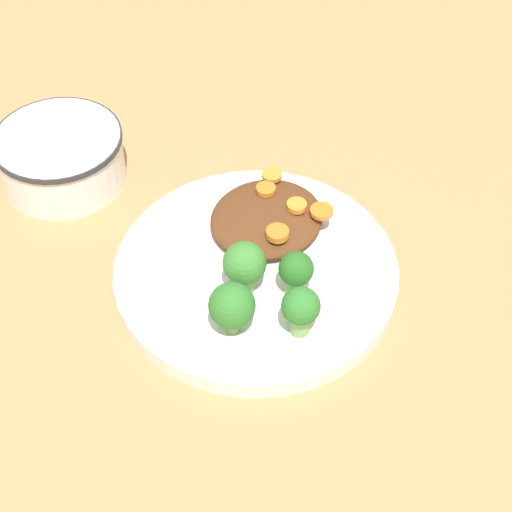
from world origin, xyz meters
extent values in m
plane|color=tan|center=(0.00, 0.00, 0.00)|extent=(4.00, 4.00, 0.00)
cylinder|color=white|center=(0.00, 0.00, 0.01)|extent=(0.27, 0.27, 0.02)
torus|color=white|center=(0.00, 0.00, 0.02)|extent=(0.27, 0.27, 0.01)
cylinder|color=white|center=(-0.05, 0.24, 0.03)|extent=(0.13, 0.13, 0.06)
cylinder|color=#333338|center=(-0.05, 0.24, 0.05)|extent=(0.13, 0.13, 0.01)
cylinder|color=white|center=(-0.05, 0.24, 0.05)|extent=(0.11, 0.11, 0.01)
ellipsoid|color=#5B3319|center=(0.04, 0.03, 0.03)|extent=(0.11, 0.11, 0.02)
cylinder|color=#759E51|center=(-0.07, -0.04, 0.03)|extent=(0.01, 0.01, 0.02)
sphere|color=#337A2D|center=(-0.07, -0.04, 0.05)|extent=(0.04, 0.04, 0.04)
cylinder|color=#7FA85B|center=(0.01, -0.05, 0.03)|extent=(0.02, 0.02, 0.02)
sphere|color=#286B23|center=(0.01, -0.05, 0.05)|extent=(0.03, 0.03, 0.03)
cylinder|color=#7FA85B|center=(-0.02, -0.08, 0.03)|extent=(0.02, 0.02, 0.02)
sphere|color=#337A2D|center=(-0.02, -0.08, 0.05)|extent=(0.03, 0.03, 0.03)
cylinder|color=#759E51|center=(-0.02, -0.01, 0.03)|extent=(0.02, 0.02, 0.02)
sphere|color=#3D8433|center=(-0.02, -0.01, 0.05)|extent=(0.04, 0.04, 0.04)
cylinder|color=orange|center=(0.06, 0.05, 0.04)|extent=(0.02, 0.02, 0.01)
cylinder|color=orange|center=(0.08, 0.06, 0.04)|extent=(0.02, 0.02, 0.00)
cylinder|color=orange|center=(0.03, 0.00, 0.04)|extent=(0.02, 0.02, 0.01)
cylinder|color=orange|center=(0.08, -0.01, 0.04)|extent=(0.02, 0.02, 0.00)
cylinder|color=orange|center=(0.07, 0.01, 0.04)|extent=(0.02, 0.02, 0.01)
camera|label=1|loc=(-0.37, -0.39, 0.62)|focal=60.00mm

